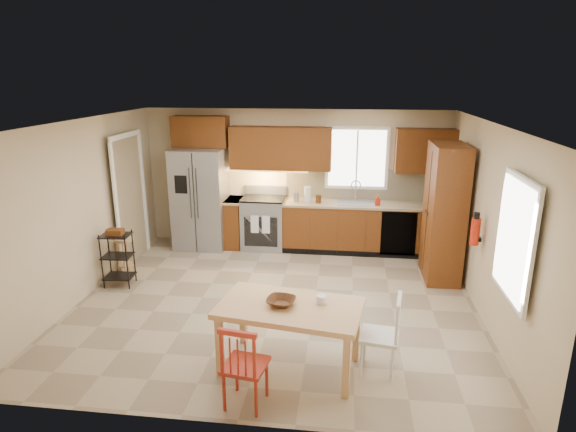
% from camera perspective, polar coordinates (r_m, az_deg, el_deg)
% --- Properties ---
extents(floor, '(5.50, 5.50, 0.00)m').
position_cam_1_polar(floor, '(6.90, -1.40, -10.11)').
color(floor, tan).
rests_on(floor, ground).
extents(ceiling, '(5.50, 5.00, 0.02)m').
position_cam_1_polar(ceiling, '(6.20, -1.57, 11.03)').
color(ceiling, silver).
rests_on(ceiling, ground).
extents(wall_back, '(5.50, 0.02, 2.50)m').
position_cam_1_polar(wall_back, '(8.84, 0.90, 4.48)').
color(wall_back, '#CCB793').
rests_on(wall_back, ground).
extents(wall_front, '(5.50, 0.02, 2.50)m').
position_cam_1_polar(wall_front, '(4.15, -6.63, -9.94)').
color(wall_front, '#CCB793').
rests_on(wall_front, ground).
extents(wall_left, '(0.02, 5.00, 2.50)m').
position_cam_1_polar(wall_left, '(7.35, -23.19, 0.64)').
color(wall_left, '#CCB793').
rests_on(wall_left, ground).
extents(wall_right, '(0.02, 5.00, 2.50)m').
position_cam_1_polar(wall_right, '(6.63, 22.74, -0.93)').
color(wall_right, '#CCB793').
rests_on(wall_right, ground).
extents(refrigerator, '(0.92, 0.75, 1.82)m').
position_cam_1_polar(refrigerator, '(8.90, -10.32, 2.05)').
color(refrigerator, gray).
rests_on(refrigerator, floor).
extents(range_stove, '(0.76, 0.63, 0.92)m').
position_cam_1_polar(range_stove, '(8.82, -2.90, -0.89)').
color(range_stove, gray).
rests_on(range_stove, floor).
extents(base_cabinet_narrow, '(0.30, 0.60, 0.90)m').
position_cam_1_polar(base_cabinet_narrow, '(8.94, -6.35, -0.79)').
color(base_cabinet_narrow, brown).
rests_on(base_cabinet_narrow, floor).
extents(base_cabinet_run, '(2.92, 0.60, 0.90)m').
position_cam_1_polar(base_cabinet_run, '(8.72, 9.13, -1.35)').
color(base_cabinet_run, brown).
rests_on(base_cabinet_run, floor).
extents(dishwasher, '(0.60, 0.02, 0.78)m').
position_cam_1_polar(dishwasher, '(8.49, 12.97, -2.07)').
color(dishwasher, black).
rests_on(dishwasher, floor).
extents(backsplash, '(2.92, 0.03, 0.55)m').
position_cam_1_polar(backsplash, '(8.81, 9.28, 3.71)').
color(backsplash, beige).
rests_on(backsplash, wall_back).
extents(upper_over_fridge, '(1.00, 0.35, 0.55)m').
position_cam_1_polar(upper_over_fridge, '(8.88, -10.34, 9.83)').
color(upper_over_fridge, '#55290E').
rests_on(upper_over_fridge, wall_back).
extents(upper_left_block, '(1.80, 0.35, 0.75)m').
position_cam_1_polar(upper_left_block, '(8.60, -0.88, 8.03)').
color(upper_left_block, '#55290E').
rests_on(upper_left_block, wall_back).
extents(upper_right_block, '(1.00, 0.35, 0.75)m').
position_cam_1_polar(upper_right_block, '(8.63, 15.95, 7.43)').
color(upper_right_block, '#55290E').
rests_on(upper_right_block, wall_back).
extents(window_back, '(1.12, 0.04, 1.12)m').
position_cam_1_polar(window_back, '(8.70, 8.17, 6.80)').
color(window_back, white).
rests_on(window_back, wall_back).
extents(sink, '(0.62, 0.46, 0.16)m').
position_cam_1_polar(sink, '(8.60, 7.98, 1.30)').
color(sink, gray).
rests_on(sink, base_cabinet_run).
extents(undercab_glow, '(1.60, 0.30, 0.01)m').
position_cam_1_polar(undercab_glow, '(8.69, -2.86, 5.46)').
color(undercab_glow, '#FFBF66').
rests_on(undercab_glow, wall_back).
extents(soap_bottle, '(0.09, 0.09, 0.19)m').
position_cam_1_polar(soap_bottle, '(8.48, 10.59, 1.91)').
color(soap_bottle, '#B31F0C').
rests_on(soap_bottle, base_cabinet_run).
extents(paper_towel, '(0.12, 0.12, 0.28)m').
position_cam_1_polar(paper_towel, '(8.53, 2.32, 2.57)').
color(paper_towel, silver).
rests_on(paper_towel, base_cabinet_run).
extents(canister_steel, '(0.11, 0.11, 0.18)m').
position_cam_1_polar(canister_steel, '(8.56, 0.98, 2.29)').
color(canister_steel, gray).
rests_on(canister_steel, base_cabinet_run).
extents(canister_wood, '(0.10, 0.10, 0.14)m').
position_cam_1_polar(canister_wood, '(8.50, 3.64, 2.02)').
color(canister_wood, '#522915').
rests_on(canister_wood, base_cabinet_run).
extents(pantry, '(0.50, 0.95, 2.10)m').
position_cam_1_polar(pantry, '(7.73, 18.02, 0.36)').
color(pantry, brown).
rests_on(pantry, floor).
extents(fire_extinguisher, '(0.12, 0.12, 0.36)m').
position_cam_1_polar(fire_extinguisher, '(6.78, 21.30, -1.73)').
color(fire_extinguisher, '#B31F0C').
rests_on(fire_extinguisher, wall_right).
extents(window_right, '(0.04, 1.02, 1.32)m').
position_cam_1_polar(window_right, '(5.51, 25.33, -2.47)').
color(window_right, white).
rests_on(window_right, wall_right).
extents(doorway, '(0.04, 0.95, 2.10)m').
position_cam_1_polar(doorway, '(8.47, -18.28, 1.72)').
color(doorway, '#8C7A59').
rests_on(doorway, wall_left).
extents(dining_table, '(1.61, 1.07, 0.73)m').
position_cam_1_polar(dining_table, '(5.34, 0.22, -14.19)').
color(dining_table, tan).
rests_on(dining_table, floor).
extents(chair_red, '(0.47, 0.47, 0.88)m').
position_cam_1_polar(chair_red, '(4.80, -5.08, -17.03)').
color(chair_red, '#AA2B1A').
rests_on(chair_red, floor).
extents(chair_white, '(0.47, 0.47, 0.88)m').
position_cam_1_polar(chair_white, '(5.33, 10.78, -13.62)').
color(chair_white, silver).
rests_on(chair_white, floor).
extents(table_bowl, '(0.35, 0.35, 0.07)m').
position_cam_1_polar(table_bowl, '(5.17, -0.83, -10.55)').
color(table_bowl, '#522915').
rests_on(table_bowl, dining_table).
extents(table_jar, '(0.12, 0.12, 0.12)m').
position_cam_1_polar(table_jar, '(5.20, 3.99, -10.04)').
color(table_jar, silver).
rests_on(table_jar, dining_table).
extents(bar_stool, '(0.31, 0.31, 0.63)m').
position_cam_1_polar(bar_stool, '(8.05, -18.68, -4.60)').
color(bar_stool, tan).
rests_on(bar_stool, floor).
extents(utility_cart, '(0.44, 0.36, 0.84)m').
position_cam_1_polar(utility_cart, '(7.69, -19.51, -4.81)').
color(utility_cart, black).
rests_on(utility_cart, floor).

